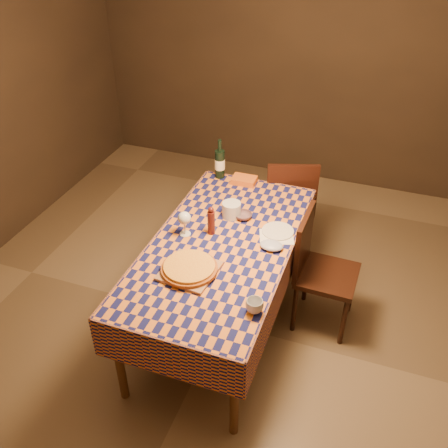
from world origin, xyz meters
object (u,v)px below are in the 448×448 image
object	(u,v)px
dining_table	(222,252)
pizza	(189,268)
wine_bottle	(220,163)
chair_far	(289,200)
cutting_board	(189,271)
bowl	(243,216)
chair_right	(317,265)
white_plate	(278,231)

from	to	relation	value
dining_table	pizza	world-z (taller)	pizza
wine_bottle	chair_far	size ratio (longest dim) A/B	0.36
dining_table	wine_bottle	distance (m)	0.94
cutting_board	chair_far	distance (m)	1.49
cutting_board	bowl	size ratio (longest dim) A/B	2.52
dining_table	chair_right	world-z (taller)	chair_right
wine_bottle	chair_far	world-z (taller)	wine_bottle
chair_far	chair_right	size ratio (longest dim) A/B	1.00
white_plate	chair_right	distance (m)	0.39
bowl	chair_right	xyz separation A→B (m)	(0.58, -0.05, -0.27)
dining_table	cutting_board	bearing A→B (deg)	-104.22
pizza	white_plate	world-z (taller)	pizza
dining_table	cutting_board	world-z (taller)	cutting_board
cutting_board	chair_far	xyz separation A→B (m)	(0.32, 1.43, -0.26)
white_plate	pizza	bearing A→B (deg)	-124.22
dining_table	chair_far	size ratio (longest dim) A/B	1.98
cutting_board	bowl	xyz separation A→B (m)	(0.13, 0.69, 0.01)
cutting_board	chair_right	distance (m)	1.00
pizza	chair_right	xyz separation A→B (m)	(0.72, 0.65, -0.28)
dining_table	white_plate	bearing A→B (deg)	38.63
wine_bottle	white_plate	world-z (taller)	wine_bottle
cutting_board	pizza	distance (m)	0.03
chair_far	wine_bottle	bearing A→B (deg)	-158.22
chair_far	chair_right	distance (m)	0.88
pizza	bowl	distance (m)	0.70
dining_table	chair_right	bearing A→B (deg)	25.26
chair_far	chair_right	xyz separation A→B (m)	(0.40, -0.79, 0.00)
dining_table	bowl	world-z (taller)	bowl
cutting_board	pizza	bearing A→B (deg)	0.00
pizza	chair_right	bearing A→B (deg)	42.05
white_plate	wine_bottle	bearing A→B (deg)	137.59
cutting_board	chair_far	world-z (taller)	chair_far
chair_right	white_plate	bearing A→B (deg)	-173.40
pizza	white_plate	size ratio (longest dim) A/B	2.04
bowl	white_plate	world-z (taller)	bowl
bowl	white_plate	distance (m)	0.29
dining_table	cutting_board	size ratio (longest dim) A/B	5.62
dining_table	white_plate	distance (m)	0.43
cutting_board	wine_bottle	bearing A→B (deg)	101.16
chair_far	chair_right	world-z (taller)	same
chair_far	white_plate	bearing A→B (deg)	-83.35
bowl	wine_bottle	xyz separation A→B (m)	(-0.37, 0.52, 0.11)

